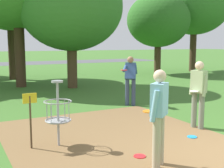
# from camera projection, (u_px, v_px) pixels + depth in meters

# --- Properties ---
(dirt_tee_pad) EXTENTS (4.73, 5.14, 0.01)m
(dirt_tee_pad) POSITION_uv_depth(u_px,v_px,m) (113.00, 136.00, 6.92)
(dirt_tee_pad) COLOR brown
(dirt_tee_pad) RESTS_ON ground
(disc_golf_basket) EXTENTS (0.98, 0.58, 1.39)m
(disc_golf_basket) POSITION_uv_depth(u_px,v_px,m) (55.00, 111.00, 6.18)
(disc_golf_basket) COLOR #9E9EA3
(disc_golf_basket) RESTS_ON ground
(player_throwing) EXTENTS (1.01, 0.74, 1.71)m
(player_throwing) POSITION_uv_depth(u_px,v_px,m) (130.00, 77.00, 10.21)
(player_throwing) COLOR #384260
(player_throwing) RESTS_ON ground
(player_waiting_left) EXTENTS (0.43, 0.49, 1.71)m
(player_waiting_left) POSITION_uv_depth(u_px,v_px,m) (198.00, 91.00, 7.48)
(player_waiting_left) COLOR slate
(player_waiting_left) RESTS_ON ground
(player_waiting_right) EXTENTS (0.47, 0.45, 1.71)m
(player_waiting_right) POSITION_uv_depth(u_px,v_px,m) (159.00, 113.00, 5.11)
(player_waiting_right) COLOR tan
(player_waiting_right) RESTS_ON ground
(frisbee_near_basket) EXTENTS (0.24, 0.24, 0.02)m
(frisbee_near_basket) POSITION_uv_depth(u_px,v_px,m) (155.00, 104.00, 10.51)
(frisbee_near_basket) COLOR #E53D99
(frisbee_near_basket) RESTS_ON ground
(frisbee_by_tee) EXTENTS (0.22, 0.22, 0.02)m
(frisbee_by_tee) POSITION_uv_depth(u_px,v_px,m) (192.00, 137.00, 6.85)
(frisbee_by_tee) COLOR #1E93DB
(frisbee_by_tee) RESTS_ON ground
(frisbee_far_right) EXTENTS (0.23, 0.23, 0.02)m
(frisbee_far_right) POSITION_uv_depth(u_px,v_px,m) (140.00, 156.00, 5.68)
(frisbee_far_right) COLOR red
(frisbee_far_right) RESTS_ON ground
(tree_mid_right) EXTENTS (4.28, 4.28, 5.52)m
(tree_mid_right) POSITION_uv_depth(u_px,v_px,m) (158.00, 20.00, 20.21)
(tree_mid_right) COLOR #422D1E
(tree_mid_right) RESTS_ON ground
(tree_far_left) EXTENTS (4.88, 4.88, 5.93)m
(tree_far_left) POSITION_uv_depth(u_px,v_px,m) (71.00, 7.00, 13.98)
(tree_far_left) COLOR #4C3823
(tree_far_left) RESTS_ON ground
(tree_far_center) EXTENTS (5.26, 5.26, 7.26)m
(tree_far_center) POSITION_uv_depth(u_px,v_px,m) (195.00, 5.00, 22.37)
(tree_far_center) COLOR #422D1E
(tree_far_center) RESTS_ON ground
(tree_far_right) EXTENTS (3.96, 3.96, 6.25)m
(tree_far_right) POSITION_uv_depth(u_px,v_px,m) (10.00, 2.00, 17.24)
(tree_far_right) COLOR #422D1E
(tree_far_right) RESTS_ON ground
(parking_lot_strip) EXTENTS (36.00, 6.00, 0.01)m
(parking_lot_strip) POSITION_uv_depth(u_px,v_px,m) (5.00, 64.00, 31.31)
(parking_lot_strip) COLOR #4C4C51
(parking_lot_strip) RESTS_ON ground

